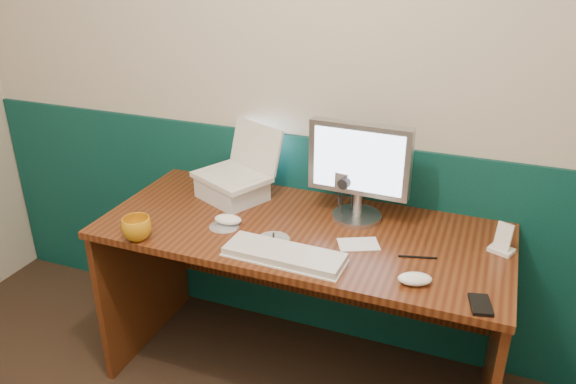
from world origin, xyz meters
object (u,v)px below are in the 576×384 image
at_px(desk, 301,306).
at_px(camcorder, 345,194).
at_px(keyboard, 284,255).
at_px(laptop, 230,152).
at_px(mug, 137,228).
at_px(monitor, 359,172).

distance_m(desk, camcorder, 0.51).
bearing_deg(keyboard, laptop, 137.76).
bearing_deg(camcorder, mug, -133.24).
height_order(monitor, keyboard, monitor).
bearing_deg(mug, desk, 29.21).
height_order(laptop, camcorder, laptop).
relative_size(laptop, keyboard, 0.69).
bearing_deg(desk, keyboard, -85.27).
bearing_deg(laptop, keyboard, -18.60).
bearing_deg(desk, monitor, 42.10).
bearing_deg(camcorder, keyboard, -92.79).
bearing_deg(mug, camcorder, 35.80).
xyz_separation_m(desk, mug, (-0.55, -0.31, 0.42)).
distance_m(monitor, mug, 0.88).
bearing_deg(keyboard, camcorder, 78.17).
bearing_deg(monitor, laptop, -176.69).
distance_m(monitor, keyboard, 0.47).
bearing_deg(keyboard, monitor, 70.12).
bearing_deg(monitor, keyboard, -109.88).
bearing_deg(desk, laptop, 158.53).
relative_size(keyboard, mug, 3.84).
bearing_deg(mug, laptop, 69.28).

